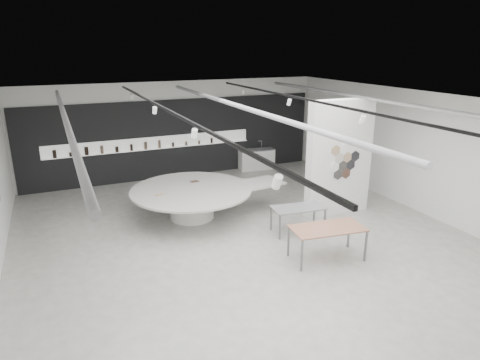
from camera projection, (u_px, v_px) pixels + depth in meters
name	position (u px, v px, depth m)	size (l,w,h in m)	color
room	(247.00, 171.00, 10.82)	(12.02, 14.02, 3.82)	#B1B0A7
back_wall_display	(174.00, 139.00, 17.03)	(11.80, 0.27, 3.10)	black
partition_column	(339.00, 158.00, 13.16)	(2.20, 0.38, 3.60)	white
display_island	(194.00, 199.00, 13.14)	(5.09, 4.18, 0.95)	white
sample_table_wood	(328.00, 230.00, 10.53)	(1.90, 1.12, 0.85)	#9D6851
sample_table_stone	(298.00, 209.00, 12.11)	(1.53, 0.88, 0.75)	gray
kitchen_counter	(257.00, 159.00, 18.36)	(1.57, 0.72, 1.20)	white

